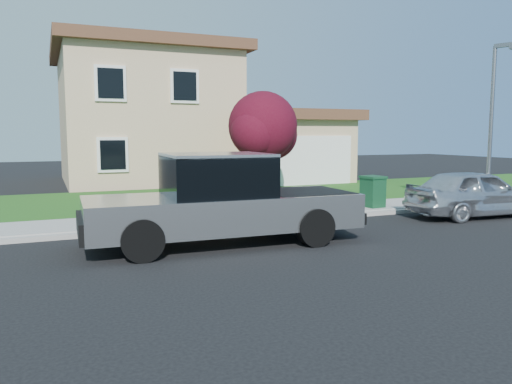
# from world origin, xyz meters

# --- Properties ---
(ground) EXTENTS (80.00, 80.00, 0.00)m
(ground) POSITION_xyz_m (0.00, 0.00, 0.00)
(ground) COLOR black
(ground) RESTS_ON ground
(curb) EXTENTS (40.00, 0.20, 0.12)m
(curb) POSITION_xyz_m (1.00, 2.90, 0.06)
(curb) COLOR gray
(curb) RESTS_ON ground
(sidewalk) EXTENTS (40.00, 2.00, 0.15)m
(sidewalk) POSITION_xyz_m (1.00, 4.00, 0.07)
(sidewalk) COLOR gray
(sidewalk) RESTS_ON ground
(lawn) EXTENTS (40.00, 7.00, 0.10)m
(lawn) POSITION_xyz_m (1.00, 8.50, 0.05)
(lawn) COLOR #214B15
(lawn) RESTS_ON ground
(house) EXTENTS (14.00, 11.30, 6.85)m
(house) POSITION_xyz_m (1.31, 16.38, 3.17)
(house) COLOR tan
(house) RESTS_ON ground
(pickup_truck) EXTENTS (6.32, 2.51, 2.05)m
(pickup_truck) POSITION_xyz_m (-1.24, 0.95, 0.96)
(pickup_truck) COLOR black
(pickup_truck) RESTS_ON ground
(woman) EXTENTS (0.60, 0.46, 1.63)m
(woman) POSITION_xyz_m (-0.17, 2.32, 0.77)
(woman) COLOR tan
(woman) RESTS_ON ground
(sedan) EXTENTS (4.36, 2.04, 1.44)m
(sedan) POSITION_xyz_m (6.97, 1.51, 0.72)
(sedan) COLOR silver
(sedan) RESTS_ON ground
(ornamental_tree) EXTENTS (2.92, 2.63, 4.00)m
(ornamental_tree) POSITION_xyz_m (2.86, 7.94, 2.66)
(ornamental_tree) COLOR black
(ornamental_tree) RESTS_ON lawn
(trash_bin) EXTENTS (0.67, 0.76, 1.00)m
(trash_bin) POSITION_xyz_m (4.77, 3.58, 0.65)
(trash_bin) COLOR #103B20
(trash_bin) RESTS_ON sidewalk
(street_lamp) EXTENTS (0.44, 0.67, 5.24)m
(street_lamp) POSITION_xyz_m (8.11, 2.02, 2.99)
(street_lamp) COLOR slate
(street_lamp) RESTS_ON ground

